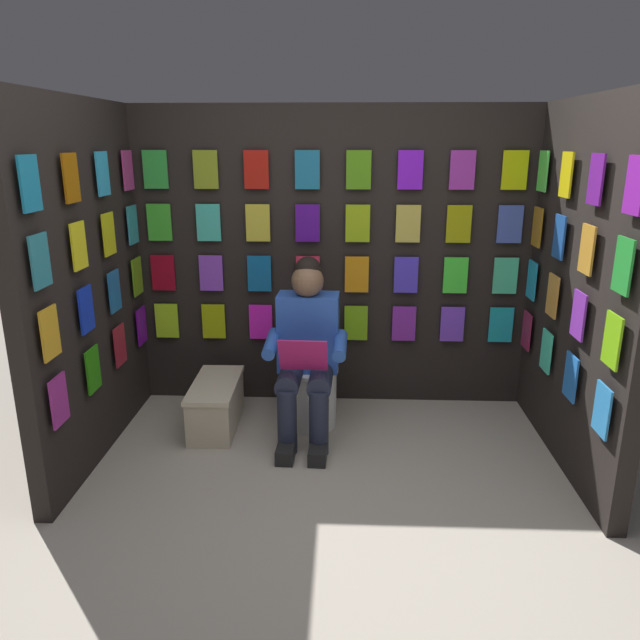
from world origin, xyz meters
name	(u,v)px	position (x,y,z in m)	size (l,w,h in m)	color
ground_plane	(324,530)	(0.00, 0.00, 0.00)	(30.00, 30.00, 0.00)	#B2A899
display_wall_back	(333,259)	(0.00, -1.69, 1.08)	(2.92, 0.14, 2.15)	black
display_wall_left	(581,290)	(-1.46, -0.82, 1.08)	(0.14, 1.64, 2.15)	black
display_wall_right	(86,285)	(1.46, -0.82, 1.08)	(0.14, 1.64, 2.15)	black
toilet	(310,376)	(0.15, -1.28, 0.33)	(0.41, 0.56, 0.77)	white
person_reading	(307,350)	(0.15, -1.05, 0.60)	(0.53, 0.69, 1.19)	blue
comic_longbox_near	(216,405)	(0.78, -1.13, 0.16)	(0.31, 0.67, 0.33)	beige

